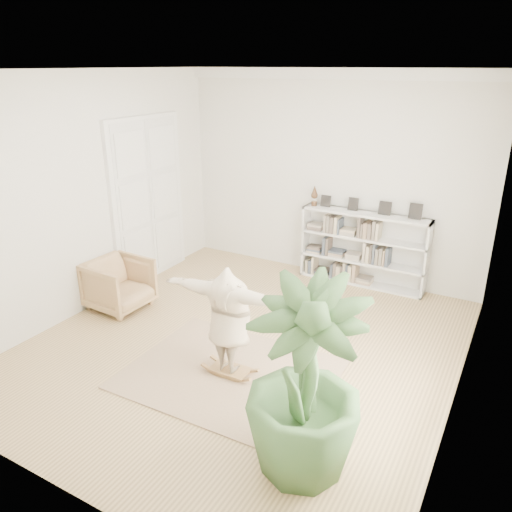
{
  "coord_description": "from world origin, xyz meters",
  "views": [
    {
      "loc": [
        3.1,
        -5.19,
        3.66
      ],
      "look_at": [
        -0.03,
        0.4,
        1.18
      ],
      "focal_mm": 35.0,
      "sensor_mm": 36.0,
      "label": 1
    }
  ],
  "objects": [
    {
      "name": "floor",
      "position": [
        0.0,
        0.0,
        0.0
      ],
      "size": [
        6.0,
        6.0,
        0.0
      ],
      "primitive_type": "plane",
      "color": "olive",
      "rests_on": "ground"
    },
    {
      "name": "room_shell",
      "position": [
        0.0,
        2.94,
        3.51
      ],
      "size": [
        6.0,
        6.0,
        6.0
      ],
      "color": "silver",
      "rests_on": "floor"
    },
    {
      "name": "doors",
      "position": [
        -2.7,
        1.3,
        1.4
      ],
      "size": [
        0.09,
        1.78,
        2.92
      ],
      "color": "white",
      "rests_on": "floor"
    },
    {
      "name": "bookshelf",
      "position": [
        0.74,
        2.82,
        0.64
      ],
      "size": [
        2.2,
        0.35,
        1.64
      ],
      "color": "silver",
      "rests_on": "floor"
    },
    {
      "name": "armchair",
      "position": [
        -2.3,
        0.02,
        0.4
      ],
      "size": [
        0.92,
        0.9,
        0.8
      ],
      "primitive_type": "imported",
      "rotation": [
        0.0,
        0.0,
        1.53
      ],
      "color": "#A68058",
      "rests_on": "floor"
    },
    {
      "name": "rug",
      "position": [
        0.21,
        -0.71,
        0.01
      ],
      "size": [
        2.54,
        2.05,
        0.02
      ],
      "primitive_type": "cube",
      "rotation": [
        0.0,
        0.0,
        0.02
      ],
      "color": "tan",
      "rests_on": "floor"
    },
    {
      "name": "rocker_board",
      "position": [
        0.21,
        -0.71,
        0.07
      ],
      "size": [
        0.49,
        0.3,
        0.1
      ],
      "rotation": [
        0.0,
        0.0,
        0.02
      ],
      "color": "brown",
      "rests_on": "rug"
    },
    {
      "name": "person",
      "position": [
        0.21,
        -0.71,
        0.82
      ],
      "size": [
        1.71,
        0.5,
        1.39
      ],
      "primitive_type": "imported",
      "rotation": [
        0.0,
        0.0,
        3.16
      ],
      "color": "beige",
      "rests_on": "rocker_board"
    },
    {
      "name": "houseplant",
      "position": [
        1.63,
        -1.66,
        0.98
      ],
      "size": [
        1.17,
        1.17,
        1.96
      ],
      "primitive_type": "imported",
      "rotation": [
        0.0,
        0.0,
        0.07
      ],
      "color": "#35582C",
      "rests_on": "floor"
    }
  ]
}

